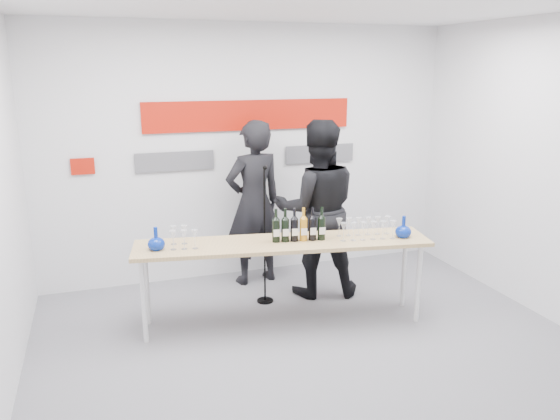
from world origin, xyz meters
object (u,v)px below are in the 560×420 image
Objects in this scene: tasting_table at (283,248)px; presenter_right at (317,209)px; presenter_left at (254,203)px; mic_stand at (265,262)px.

tasting_table is 0.87m from presenter_right.
presenter_left is 0.98× the size of presenter_right.
tasting_table is at bearing 58.54° from presenter_right.
tasting_table is at bearing 76.56° from presenter_left.
mic_stand reaches higher than tasting_table.
mic_stand is (-0.62, -0.06, -0.52)m from presenter_right.
presenter_left reaches higher than tasting_table.
presenter_right is at bearing 54.56° from tasting_table.
mic_stand is at bearing 101.97° from tasting_table.
mic_stand is (-0.06, -0.62, -0.50)m from presenter_left.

